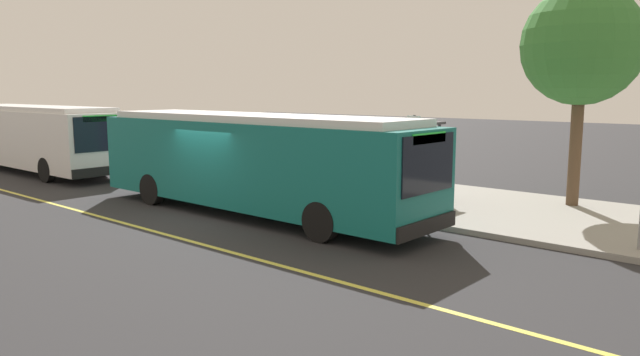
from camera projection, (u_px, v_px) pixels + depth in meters
The scene contains 10 objects.
ground_plane at pixel (212, 216), 17.32m from camera, with size 120.00×120.00×0.00m, color #2B2B2D.
sidewalk_curb at pixel (341, 188), 21.78m from camera, with size 44.00×6.40×0.15m, color gray.
lane_stripe_center at pixel (146, 229), 15.68m from camera, with size 36.00×0.14×0.01m, color #E0D64C.
transit_bus_main at pixel (253, 160), 17.36m from camera, with size 11.85×2.61×2.95m.
transit_bus_second at pixel (34, 136), 26.60m from camera, with size 11.84×2.68×2.95m.
bus_shelter at pixel (393, 142), 19.95m from camera, with size 2.90×1.60×2.48m.
waiting_bench at pixel (401, 182), 19.69m from camera, with size 1.60×0.48×0.95m.
route_sign_post at pixel (414, 150), 16.84m from camera, with size 0.44×0.08×2.80m.
pedestrian_commuter at pixel (414, 178), 17.17m from camera, with size 0.24×0.40×1.69m.
street_tree_near_shelter at pixel (582, 46), 17.51m from camera, with size 3.54×3.54×6.57m.
Camera 1 is at (13.55, -10.69, 3.64)m, focal length 33.29 mm.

